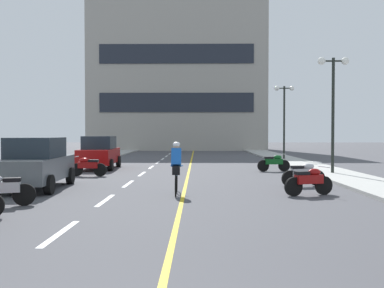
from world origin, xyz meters
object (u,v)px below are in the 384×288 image
parked_car_mid (99,152)px  motorcycle_5 (304,174)px  parked_car_near (36,163)px  motorcycle_6 (88,166)px  street_lamp_far (284,106)px  street_lamp_mid (333,89)px  motorcycle_3 (2,189)px  motorcycle_4 (309,181)px  cyclist_rider (176,167)px  motorcycle_7 (274,162)px

parked_car_mid → motorcycle_5: parked_car_mid is taller
parked_car_near → motorcycle_6: parked_car_near is taller
motorcycle_6 → street_lamp_far: bearing=45.9°
street_lamp_mid → motorcycle_3: 14.91m
motorcycle_3 → street_lamp_mid: bearing=36.6°
motorcycle_6 → parked_car_near: bearing=-99.0°
motorcycle_4 → cyclist_rider: bearing=177.1°
parked_car_mid → motorcycle_6: size_ratio=2.51×
motorcycle_5 → motorcycle_6: (-8.96, 3.47, 0.00)m
parked_car_mid → motorcycle_6: 4.16m
parked_car_near → motorcycle_7: bearing=35.5°
street_lamp_mid → motorcycle_4: 7.95m
parked_car_mid → motorcycle_5: (9.41, -7.58, -0.44)m
street_lamp_mid → motorcycle_6: bearing=-176.3°
street_lamp_mid → cyclist_rider: (-7.06, -6.29, -3.17)m
street_lamp_mid → parked_car_mid: street_lamp_mid is taller
street_lamp_mid → motorcycle_5: (-2.43, -4.22, -3.59)m
street_lamp_far → motorcycle_4: bearing=-99.2°
cyclist_rider → parked_car_near: bearing=166.2°
motorcycle_6 → cyclist_rider: 7.05m
motorcycle_6 → cyclist_rider: bearing=-52.0°
motorcycle_3 → motorcycle_5: bearing=25.7°
parked_car_near → street_lamp_far: bearing=53.1°
motorcycle_3 → cyclist_rider: cyclist_rider is taller
motorcycle_4 → street_lamp_far: bearing=80.8°
parked_car_mid → motorcycle_5: bearing=-38.9°
street_lamp_mid → street_lamp_far: size_ratio=1.01×
street_lamp_mid → motorcycle_5: size_ratio=3.22×
street_lamp_mid → motorcycle_7: size_ratio=3.19×
motorcycle_6 → motorcycle_7: bearing=15.9°
motorcycle_3 → motorcycle_7: same height
street_lamp_mid → parked_car_near: 13.46m
parked_car_mid → motorcycle_5: size_ratio=2.54×
street_lamp_far → motorcycle_6: 16.75m
street_lamp_far → motorcycle_3: size_ratio=3.24×
motorcycle_7 → parked_car_near: bearing=-144.5°
motorcycle_3 → parked_car_mid: bearing=91.1°
motorcycle_4 → cyclist_rider: cyclist_rider is taller
motorcycle_3 → cyclist_rider: (4.55, 2.34, 0.41)m
parked_car_near → cyclist_rider: parked_car_near is taller
parked_car_mid → street_lamp_mid: bearing=-15.9°
motorcycle_5 → motorcycle_6: bearing=158.8°
street_lamp_mid → cyclist_rider: bearing=-138.3°
street_lamp_mid → motorcycle_3: (-11.61, -8.63, -3.59)m
street_lamp_mid → motorcycle_4: (-2.84, -6.50, -3.59)m
street_lamp_far → motorcycle_3: street_lamp_far is taller
motorcycle_5 → parked_car_near: bearing=-175.0°
motorcycle_4 → motorcycle_6: size_ratio=0.97×
parked_car_near → motorcycle_7: parked_car_near is taller
parked_car_near → motorcycle_3: bearing=-82.7°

